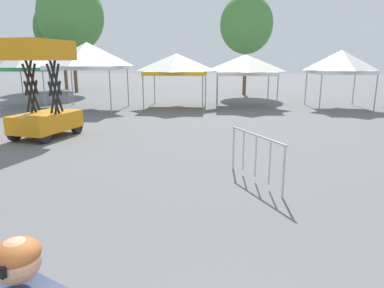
# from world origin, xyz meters

# --- Properties ---
(canopy_tent_center) EXTENTS (3.17, 3.17, 3.54)m
(canopy_tent_center) POSITION_xyz_m (-10.56, 18.98, 2.79)
(canopy_tent_center) COLOR #9E9EA3
(canopy_tent_center) RESTS_ON ground
(canopy_tent_behind_center) EXTENTS (3.58, 3.58, 3.55)m
(canopy_tent_behind_center) POSITION_xyz_m (-7.04, 18.04, 2.84)
(canopy_tent_behind_center) COLOR #9E9EA3
(canopy_tent_behind_center) RESTS_ON ground
(canopy_tent_far_left) EXTENTS (3.40, 3.40, 2.99)m
(canopy_tent_far_left) POSITION_xyz_m (-2.45, 19.41, 2.41)
(canopy_tent_far_left) COLOR #9E9EA3
(canopy_tent_far_left) RESTS_ON ground
(canopy_tent_far_right) EXTENTS (3.38, 3.38, 2.95)m
(canopy_tent_far_right) POSITION_xyz_m (1.48, 20.01, 2.37)
(canopy_tent_far_right) COLOR #9E9EA3
(canopy_tent_far_right) RESTS_ON ground
(canopy_tent_behind_right) EXTENTS (3.02, 3.02, 3.18)m
(canopy_tent_behind_right) POSITION_xyz_m (6.65, 19.55, 2.53)
(canopy_tent_behind_right) COLOR #9E9EA3
(canopy_tent_behind_right) RESTS_ON ground
(scissor_lift) EXTENTS (1.92, 2.57, 3.28)m
(scissor_lift) POSITION_xyz_m (-6.08, 10.99, 1.04)
(scissor_lift) COLOR black
(scissor_lift) RESTS_ON ground
(tree_behind_tents_left) EXTENTS (4.75, 4.75, 7.94)m
(tree_behind_tents_left) POSITION_xyz_m (-13.98, 31.14, 5.32)
(tree_behind_tents_left) COLOR brown
(tree_behind_tents_left) RESTS_ON ground
(tree_behind_tents_right) EXTENTS (5.17, 5.17, 8.92)m
(tree_behind_tents_right) POSITION_xyz_m (-11.79, 27.99, 6.07)
(tree_behind_tents_right) COLOR brown
(tree_behind_tents_right) RESTS_ON ground
(tree_behind_tents_center) EXTENTS (3.94, 3.94, 7.41)m
(tree_behind_tents_center) POSITION_xyz_m (2.02, 27.10, 5.23)
(tree_behind_tents_center) COLOR brown
(tree_behind_tents_center) RESTS_ON ground
(crowd_barrier_mid_lot) EXTENTS (0.97, 1.91, 1.08)m
(crowd_barrier_mid_lot) POSITION_xyz_m (0.67, 6.79, 0.75)
(crowd_barrier_mid_lot) COLOR #B7BABF
(crowd_barrier_mid_lot) RESTS_ON ground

